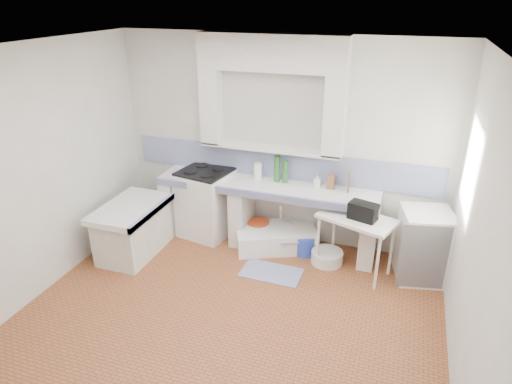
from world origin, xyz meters
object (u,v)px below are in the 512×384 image
(side_table, at_px, (354,244))
(sink, at_px, (276,238))
(stove, at_px, (206,203))
(fridge, at_px, (424,245))

(side_table, bearing_deg, sink, -172.55)
(stove, bearing_deg, side_table, 2.49)
(side_table, relative_size, fridge, 1.02)
(sink, height_order, side_table, side_table)
(sink, height_order, fridge, fridge)
(sink, distance_m, fridge, 1.92)
(side_table, distance_m, fridge, 0.82)
(sink, bearing_deg, side_table, -37.09)
(stove, xyz_separation_m, fridge, (2.96, -0.16, -0.03))
(sink, relative_size, side_table, 1.20)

